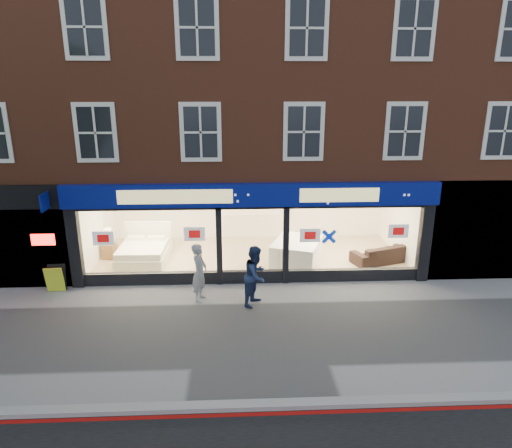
{
  "coord_description": "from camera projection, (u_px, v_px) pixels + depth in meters",
  "views": [
    {
      "loc": [
        -0.5,
        -10.45,
        6.14
      ],
      "look_at": [
        0.08,
        2.5,
        2.15
      ],
      "focal_mm": 32.0,
      "sensor_mm": 36.0,
      "label": 1
    }
  ],
  "objects": [
    {
      "name": "ground",
      "position": [
        257.0,
        332.0,
        11.81
      ],
      "size": [
        120.0,
        120.0,
        0.0
      ],
      "primitive_type": "plane",
      "color": "gray",
      "rests_on": "ground"
    },
    {
      "name": "kerb_line",
      "position": [
        265.0,
        414.0,
        8.84
      ],
      "size": [
        60.0,
        0.1,
        0.01
      ],
      "primitive_type": "cube",
      "color": "#8C0A07",
      "rests_on": "ground"
    },
    {
      "name": "kerb_stone",
      "position": [
        264.0,
        405.0,
        9.02
      ],
      "size": [
        60.0,
        0.25,
        0.12
      ],
      "primitive_type": "cube",
      "color": "gray",
      "rests_on": "ground"
    },
    {
      "name": "showroom_floor",
      "position": [
        250.0,
        256.0,
        16.8
      ],
      "size": [
        11.0,
        4.5,
        0.1
      ],
      "primitive_type": "cube",
      "color": "tan",
      "rests_on": "ground"
    },
    {
      "name": "building",
      "position": [
        248.0,
        68.0,
        16.46
      ],
      "size": [
        19.0,
        8.26,
        10.3
      ],
      "color": "brown",
      "rests_on": "ground"
    },
    {
      "name": "display_bed",
      "position": [
        144.0,
        251.0,
        16.28
      ],
      "size": [
        1.74,
        2.1,
        1.16
      ],
      "rotation": [
        0.0,
        0.0,
        -0.03
      ],
      "color": "white",
      "rests_on": "showroom_floor"
    },
    {
      "name": "bedside_table",
      "position": [
        109.0,
        251.0,
        16.45
      ],
      "size": [
        0.52,
        0.52,
        0.55
      ],
      "primitive_type": "cube",
      "rotation": [
        0.0,
        0.0,
        -0.17
      ],
      "color": "brown",
      "rests_on": "showroom_floor"
    },
    {
      "name": "mattress_stack",
      "position": [
        297.0,
        251.0,
        16.14
      ],
      "size": [
        2.09,
        2.32,
        0.76
      ],
      "rotation": [
        0.0,
        0.0,
        -0.36
      ],
      "color": "white",
      "rests_on": "showroom_floor"
    },
    {
      "name": "sofa",
      "position": [
        381.0,
        253.0,
        16.1
      ],
      "size": [
        2.29,
        1.49,
        0.62
      ],
      "primitive_type": "imported",
      "rotation": [
        0.0,
        0.0,
        3.48
      ],
      "color": "black",
      "rests_on": "showroom_floor"
    },
    {
      "name": "a_board",
      "position": [
        56.0,
        278.0,
        14.0
      ],
      "size": [
        0.57,
        0.39,
        0.84
      ],
      "primitive_type": "cube",
      "rotation": [
        0.0,
        0.0,
        0.08
      ],
      "color": "#CBDB26",
      "rests_on": "ground"
    },
    {
      "name": "pedestrian_grey",
      "position": [
        199.0,
        272.0,
        13.29
      ],
      "size": [
        0.55,
        0.72,
        1.76
      ],
      "primitive_type": "imported",
      "rotation": [
        0.0,
        0.0,
        1.34
      ],
      "color": "#929599",
      "rests_on": "ground"
    },
    {
      "name": "pedestrian_blue",
      "position": [
        256.0,
        275.0,
        13.06
      ],
      "size": [
        1.0,
        1.08,
        1.77
      ],
      "primitive_type": "imported",
      "rotation": [
        0.0,
        0.0,
        1.06
      ],
      "color": "#1B284C",
      "rests_on": "ground"
    }
  ]
}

